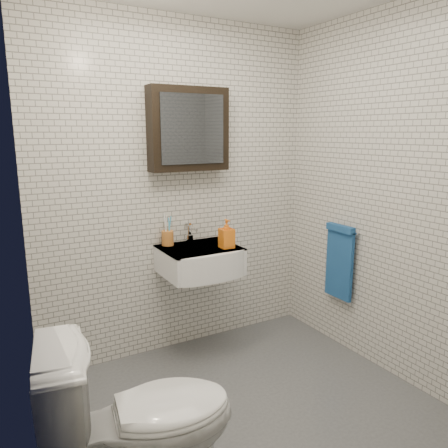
# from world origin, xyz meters

# --- Properties ---
(ground) EXTENTS (2.20, 2.00, 0.01)m
(ground) POSITION_xyz_m (0.00, 0.00, 0.01)
(ground) COLOR #4C4E54
(ground) RESTS_ON ground
(room_shell) EXTENTS (2.22, 2.02, 2.51)m
(room_shell) POSITION_xyz_m (0.00, 0.00, 1.47)
(room_shell) COLOR silver
(room_shell) RESTS_ON ground
(washbasin) EXTENTS (0.55, 0.50, 0.20)m
(washbasin) POSITION_xyz_m (0.05, 0.73, 0.76)
(washbasin) COLOR white
(washbasin) RESTS_ON room_shell
(faucet) EXTENTS (0.06, 0.20, 0.15)m
(faucet) POSITION_xyz_m (0.05, 0.93, 0.92)
(faucet) COLOR silver
(faucet) RESTS_ON washbasin
(mirror_cabinet) EXTENTS (0.60, 0.15, 0.60)m
(mirror_cabinet) POSITION_xyz_m (0.05, 0.93, 1.70)
(mirror_cabinet) COLOR black
(mirror_cabinet) RESTS_ON room_shell
(towel_rail) EXTENTS (0.09, 0.30, 0.58)m
(towel_rail) POSITION_xyz_m (1.04, 0.35, 0.72)
(towel_rail) COLOR silver
(towel_rail) RESTS_ON room_shell
(toothbrush_cup) EXTENTS (0.10, 0.10, 0.24)m
(toothbrush_cup) POSITION_xyz_m (-0.13, 0.94, 0.91)
(toothbrush_cup) COLOR #BD702F
(toothbrush_cup) RESTS_ON washbasin
(soap_bottle) EXTENTS (0.10, 0.10, 0.21)m
(soap_bottle) POSITION_xyz_m (0.22, 0.66, 0.96)
(soap_bottle) COLOR orange
(soap_bottle) RESTS_ON washbasin
(toilet) EXTENTS (0.89, 0.60, 0.85)m
(toilet) POSITION_xyz_m (-0.80, -0.34, 0.42)
(toilet) COLOR white
(toilet) RESTS_ON ground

